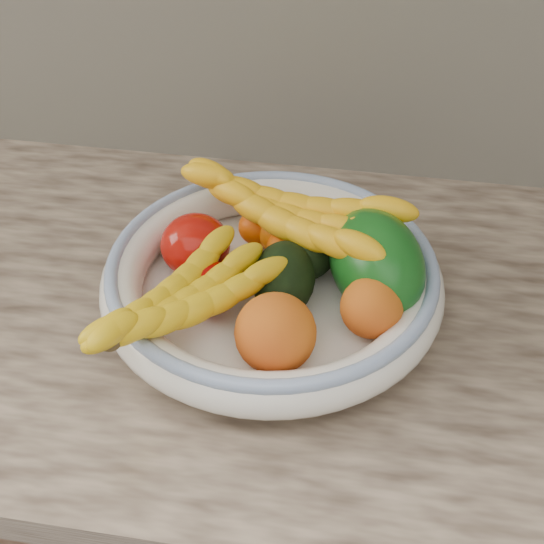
{
  "coord_description": "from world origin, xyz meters",
  "views": [
    {
      "loc": [
        0.11,
        1.02,
        1.52
      ],
      "look_at": [
        0.0,
        1.66,
        0.96
      ],
      "focal_mm": 50.0,
      "sensor_mm": 36.0,
      "label": 1
    }
  ],
  "objects": [
    {
      "name": "kitchen_counter",
      "position": [
        0.0,
        1.69,
        0.46
      ],
      "size": [
        2.44,
        0.66,
        1.4
      ],
      "color": "brown",
      "rests_on": "ground"
    },
    {
      "name": "clementine_back_left",
      "position": [
        -0.03,
        1.75,
        0.95
      ],
      "size": [
        0.06,
        0.06,
        0.04
      ],
      "primitive_type": "ellipsoid",
      "rotation": [
        0.0,
        0.0,
        0.28
      ],
      "color": "#F05A05",
      "rests_on": "fruit_bowl"
    },
    {
      "name": "avocado_right",
      "position": [
        0.04,
        1.7,
        0.96
      ],
      "size": [
        0.08,
        0.11,
        0.06
      ],
      "primitive_type": "ellipsoid",
      "rotation": [
        0.0,
        0.0,
        -0.24
      ],
      "color": "black",
      "rests_on": "fruit_bowl"
    },
    {
      "name": "peach_front",
      "position": [
        0.02,
        1.56,
        0.97
      ],
      "size": [
        0.11,
        0.11,
        0.08
      ],
      "primitive_type": "ellipsoid",
      "rotation": [
        0.0,
        0.0,
        -0.32
      ],
      "color": "orange",
      "rests_on": "fruit_bowl"
    },
    {
      "name": "avocado_center",
      "position": [
        0.02,
        1.65,
        0.96
      ],
      "size": [
        0.08,
        0.11,
        0.07
      ],
      "primitive_type": "ellipsoid",
      "rotation": [
        0.0,
        0.0,
        0.08
      ],
      "color": "black",
      "rests_on": "fruit_bowl"
    },
    {
      "name": "banana_bunch_back",
      "position": [
        0.01,
        1.73,
        0.99
      ],
      "size": [
        0.32,
        0.21,
        0.09
      ],
      "primitive_type": null,
      "rotation": [
        0.0,
        0.0,
        -0.35
      ],
      "color": "yellow",
      "rests_on": "fruit_bowl"
    },
    {
      "name": "clementine_back_right",
      "position": [
        0.03,
        1.75,
        0.95
      ],
      "size": [
        0.07,
        0.07,
        0.05
      ],
      "primitive_type": "ellipsoid",
      "rotation": [
        0.0,
        0.0,
        -0.39
      ],
      "color": "#DA6404",
      "rests_on": "fruit_bowl"
    },
    {
      "name": "green_mango",
      "position": [
        0.11,
        1.68,
        0.98
      ],
      "size": [
        0.18,
        0.19,
        0.13
      ],
      "primitive_type": "ellipsoid",
      "rotation": [
        0.0,
        0.31,
        0.44
      ],
      "color": "#0D4911",
      "rests_on": "fruit_bowl"
    },
    {
      "name": "tomato_left",
      "position": [
        -0.1,
        1.69,
        0.96
      ],
      "size": [
        0.09,
        0.09,
        0.07
      ],
      "primitive_type": "ellipsoid",
      "rotation": [
        0.0,
        0.0,
        -0.11
      ],
      "color": "#A70E06",
      "rests_on": "fruit_bowl"
    },
    {
      "name": "tomato_near_left",
      "position": [
        -0.07,
        1.62,
        0.96
      ],
      "size": [
        0.07,
        0.07,
        0.06
      ],
      "primitive_type": "ellipsoid",
      "rotation": [
        0.0,
        0.0,
        -0.06
      ],
      "color": "#AD0300",
      "rests_on": "fruit_bowl"
    },
    {
      "name": "fruit_bowl",
      "position": [
        0.0,
        1.66,
        0.95
      ],
      "size": [
        0.39,
        0.39,
        0.08
      ],
      "color": "white",
      "rests_on": "kitchen_counter"
    },
    {
      "name": "clementine_extra",
      "position": [
        0.01,
        1.71,
        0.95
      ],
      "size": [
        0.05,
        0.05,
        0.05
      ],
      "primitive_type": "ellipsoid",
      "color": "#F26005",
      "rests_on": "fruit_bowl"
    },
    {
      "name": "peach_right",
      "position": [
        0.11,
        1.61,
        0.97
      ],
      "size": [
        0.07,
        0.07,
        0.07
      ],
      "primitive_type": "ellipsoid",
      "rotation": [
        0.0,
        0.0,
        -0.06
      ],
      "color": "orange",
      "rests_on": "fruit_bowl"
    },
    {
      "name": "banana_bunch_front",
      "position": [
        -0.08,
        1.57,
        0.98
      ],
      "size": [
        0.23,
        0.27,
        0.07
      ],
      "primitive_type": null,
      "rotation": [
        0.0,
        0.0,
        0.99
      ],
      "color": "yellow",
      "rests_on": "fruit_bowl"
    },
    {
      "name": "clementine_back_mid",
      "position": [
        -0.0,
        1.74,
        0.95
      ],
      "size": [
        0.06,
        0.06,
        0.05
      ],
      "primitive_type": "ellipsoid",
      "rotation": [
        0.0,
        0.0,
        -0.1
      ],
      "color": "orange",
      "rests_on": "fruit_bowl"
    }
  ]
}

